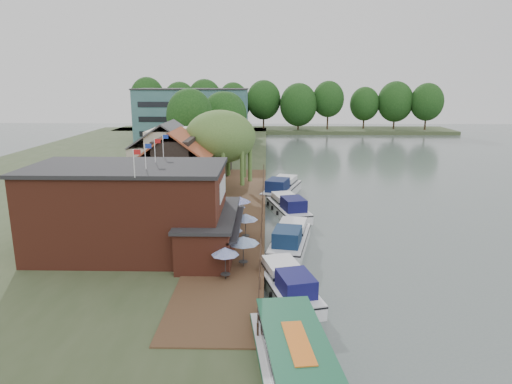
{
  "coord_description": "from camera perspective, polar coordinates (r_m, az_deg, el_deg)",
  "views": [
    {
      "loc": [
        -4.87,
        -36.24,
        14.66
      ],
      "look_at": [
        -6.0,
        12.0,
        3.0
      ],
      "focal_mm": 32.0,
      "sensor_mm": 36.0,
      "label": 1
    }
  ],
  "objects": [
    {
      "name": "umbrella_3",
      "position": [
        40.18,
        -1.32,
        -4.35
      ],
      "size": [
        2.2,
        2.2,
        2.38
      ],
      "primitive_type": null,
      "color": "navy",
      "rests_on": "quay_deck"
    },
    {
      "name": "cottage_a",
      "position": [
        52.1,
        -9.91,
        2.98
      ],
      "size": [
        8.6,
        7.6,
        8.5
      ],
      "primitive_type": null,
      "color": "black",
      "rests_on": "land_bank"
    },
    {
      "name": "bank_tree_1",
      "position": [
        87.53,
        -4.11,
        8.53
      ],
      "size": [
        8.35,
        8.35,
        12.0
      ],
      "primitive_type": null,
      "color": "#143811",
      "rests_on": "land_bank"
    },
    {
      "name": "umbrella_1",
      "position": [
        34.53,
        -1.61,
        -7.42
      ],
      "size": [
        2.43,
        2.43,
        2.38
      ],
      "primitive_type": null,
      "color": "navy",
      "rests_on": "quay_deck"
    },
    {
      "name": "tour_boat",
      "position": [
        22.88,
        5.54,
        -21.9
      ],
      "size": [
        5.27,
        13.24,
        2.81
      ],
      "primitive_type": null,
      "rotation": [
        0.0,
        0.0,
        0.13
      ],
      "color": "silver",
      "rests_on": "ground"
    },
    {
      "name": "quay_rail",
      "position": [
        48.56,
        0.79,
        -2.14
      ],
      "size": [
        0.2,
        49.0,
        1.0
      ],
      "primitive_type": null,
      "color": "black",
      "rests_on": "land_bank"
    },
    {
      "name": "bank_tree_3",
      "position": [
        113.84,
        -2.86,
        10.13
      ],
      "size": [
        6.97,
        6.97,
        13.65
      ],
      "primitive_type": null,
      "color": "#143811",
      "rests_on": "land_bank"
    },
    {
      "name": "bank_tree_2",
      "position": [
        96.43,
        -3.69,
        8.94
      ],
      "size": [
        8.42,
        8.42,
        11.79
      ],
      "primitive_type": null,
      "color": "#143811",
      "rests_on": "land_bank"
    },
    {
      "name": "cruiser_1",
      "position": [
        41.28,
        4.29,
        -5.45
      ],
      "size": [
        5.06,
        10.49,
        2.45
      ],
      "primitive_type": null,
      "rotation": [
        0.0,
        0.0,
        -0.19
      ],
      "color": "white",
      "rests_on": "ground"
    },
    {
      "name": "swan",
      "position": [
        26.86,
        6.59,
        -19.05
      ],
      "size": [
        0.44,
        0.44,
        0.44
      ],
      "primitive_type": "sphere",
      "color": "white",
      "rests_on": "ground"
    },
    {
      "name": "cruiser_2",
      "position": [
        51.59,
        4.07,
        -1.56
      ],
      "size": [
        5.63,
        10.47,
        2.42
      ],
      "primitive_type": null,
      "rotation": [
        0.0,
        0.0,
        0.25
      ],
      "color": "white",
      "rests_on": "ground"
    },
    {
      "name": "bank_tree_4",
      "position": [
        124.54,
        -2.97,
        9.93
      ],
      "size": [
        6.59,
        6.59,
        11.52
      ],
      "primitive_type": null,
      "color": "#143811",
      "rests_on": "land_bank"
    },
    {
      "name": "land_bank",
      "position": [
        76.85,
        -17.79,
        2.31
      ],
      "size": [
        50.0,
        140.0,
        1.0
      ],
      "primitive_type": "cube",
      "color": "#384728",
      "rests_on": "ground"
    },
    {
      "name": "pub",
      "position": [
        37.75,
        -12.71,
        -2.13
      ],
      "size": [
        20.0,
        11.0,
        7.3
      ],
      "primitive_type": null,
      "color": "maroon",
      "rests_on": "land_bank"
    },
    {
      "name": "hotel_block",
      "position": [
        107.87,
        -7.91,
        9.47
      ],
      "size": [
        25.4,
        12.4,
        12.3
      ],
      "primitive_type": null,
      "color": "#38666B",
      "rests_on": "land_bank"
    },
    {
      "name": "willow",
      "position": [
        56.16,
        -4.44,
        4.89
      ],
      "size": [
        8.6,
        8.6,
        10.43
      ],
      "primitive_type": null,
      "color": "#476B2D",
      "rests_on": "land_bank"
    },
    {
      "name": "cottage_b",
      "position": [
        62.36,
        -10.87,
        4.66
      ],
      "size": [
        9.6,
        8.6,
        8.5
      ],
      "primitive_type": null,
      "color": "beige",
      "rests_on": "land_bank"
    },
    {
      "name": "bank_tree_0",
      "position": [
        80.37,
        -8.22,
        8.22
      ],
      "size": [
        8.04,
        8.04,
        12.67
      ],
      "primitive_type": null,
      "color": "#143811",
      "rests_on": "land_bank"
    },
    {
      "name": "cruiser_3",
      "position": [
        60.14,
        3.24,
        0.76
      ],
      "size": [
        6.52,
        11.37,
        2.66
      ],
      "primitive_type": null,
      "rotation": [
        0.0,
        0.0,
        -0.3
      ],
      "color": "silver",
      "rests_on": "ground"
    },
    {
      "name": "umbrella_0",
      "position": [
        32.44,
        -3.85,
        -8.87
      ],
      "size": [
        1.98,
        1.98,
        2.38
      ],
      "primitive_type": null,
      "color": "navy",
      "rests_on": "quay_deck"
    },
    {
      "name": "umbrella_2",
      "position": [
        37.35,
        -3.46,
        -5.79
      ],
      "size": [
        2.31,
        2.31,
        2.38
      ],
      "primitive_type": null,
      "color": "navy",
      "rests_on": "quay_deck"
    },
    {
      "name": "ground",
      "position": [
        39.39,
        8.44,
        -8.42
      ],
      "size": [
        260.0,
        260.0,
        0.0
      ],
      "primitive_type": "plane",
      "color": "#53605E",
      "rests_on": "ground"
    },
    {
      "name": "bank_tree_5",
      "position": [
        131.62,
        -4.27,
        9.85
      ],
      "size": [
        6.17,
        6.17,
        10.35
      ],
      "primitive_type": null,
      "color": "#143811",
      "rests_on": "land_bank"
    },
    {
      "name": "quay_deck",
      "position": [
        48.3,
        -2.43,
        -2.79
      ],
      "size": [
        6.0,
        50.0,
        0.1
      ],
      "primitive_type": "cube",
      "color": "#47301E",
      "rests_on": "land_bank"
    },
    {
      "name": "umbrella_4",
      "position": [
        44.09,
        -2.75,
        -2.73
      ],
      "size": [
        2.19,
        2.19,
        2.38
      ],
      "primitive_type": null,
      "color": "navy",
      "rests_on": "quay_deck"
    },
    {
      "name": "cottage_c",
      "position": [
        70.47,
        -6.15,
        5.83
      ],
      "size": [
        7.6,
        7.6,
        8.5
      ],
      "primitive_type": null,
      "color": "black",
      "rests_on": "land_bank"
    },
    {
      "name": "umbrella_5",
      "position": [
        46.04,
        -2.03,
        -2.01
      ],
      "size": [
        2.25,
        2.25,
        2.38
      ],
      "primitive_type": null,
      "color": "#1B2896",
      "rests_on": "quay_deck"
    },
    {
      "name": "cruiser_0",
      "position": [
        32.65,
        3.97,
        -10.89
      ],
      "size": [
        5.48,
        10.03,
        2.3
      ],
      "primitive_type": null,
      "rotation": [
        0.0,
        0.0,
        0.27
      ],
      "color": "white",
      "rests_on": "ground"
    }
  ]
}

